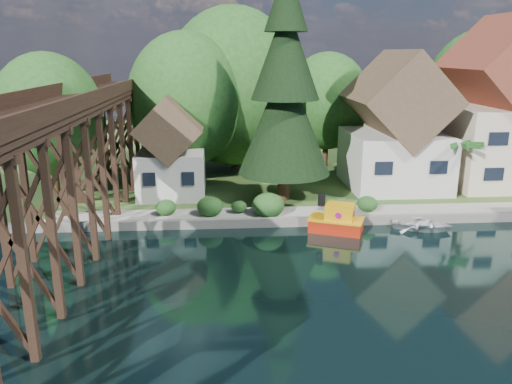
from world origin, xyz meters
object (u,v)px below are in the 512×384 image
(house_center, at_px, (501,113))
(tugboat, at_px, (337,221))
(trestle_bridge, at_px, (66,160))
(house_left, at_px, (395,131))
(shed, at_px, (171,153))
(boat_white_a, at_px, (421,223))
(palm_tree, at_px, (460,146))
(conifer, at_px, (285,91))

(house_center, xyz_separation_m, tugboat, (-15.73, -9.74, -5.67))
(trestle_bridge, relative_size, tugboat, 11.32)
(house_left, bearing_deg, shed, -175.23)
(boat_white_a, bearing_deg, house_left, 13.34)
(house_left, xyz_separation_m, boat_white_a, (-1.03, -9.14, -4.74))
(trestle_bridge, relative_size, house_left, 4.01)
(shed, height_order, palm_tree, shed)
(shed, relative_size, tugboat, 2.01)
(trestle_bridge, bearing_deg, house_center, 19.49)
(palm_tree, bearing_deg, shed, 174.37)
(shed, relative_size, palm_tree, 1.69)
(palm_tree, distance_m, boat_white_a, 8.37)
(house_left, bearing_deg, boat_white_a, -96.42)
(house_center, height_order, palm_tree, house_center)
(house_left, xyz_separation_m, shed, (-18.00, -1.50, -1.31))
(trestle_bridge, relative_size, house_center, 3.18)
(house_center, bearing_deg, shed, -175.76)
(shed, bearing_deg, palm_tree, -5.63)
(house_left, bearing_deg, palm_tree, -44.29)
(house_left, bearing_deg, house_center, 3.18)
(house_center, distance_m, palm_tree, 6.96)
(house_center, height_order, tugboat, house_center)
(house_center, distance_m, conifer, 18.99)
(trestle_bridge, height_order, conifer, conifer)
(palm_tree, bearing_deg, house_left, 135.71)
(palm_tree, bearing_deg, conifer, 178.18)
(house_center, distance_m, tugboat, 19.35)
(trestle_bridge, height_order, shed, trestle_bridge)
(tugboat, xyz_separation_m, boat_white_a, (5.70, 0.10, -0.35))
(house_center, xyz_separation_m, shed, (-27.00, -2.00, -2.59))
(conifer, height_order, tugboat, conifer)
(conifer, relative_size, palm_tree, 3.63)
(shed, bearing_deg, tugboat, -34.48)
(tugboat, distance_m, boat_white_a, 5.71)
(palm_tree, xyz_separation_m, boat_white_a, (-4.76, -5.50, -4.14))
(shed, bearing_deg, conifer, -11.44)
(house_center, relative_size, tugboat, 3.56)
(house_center, bearing_deg, tugboat, -148.23)
(house_left, distance_m, boat_white_a, 10.35)
(boat_white_a, bearing_deg, shed, 85.53)
(house_center, bearing_deg, palm_tree, -141.80)
(trestle_bridge, relative_size, palm_tree, 9.54)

